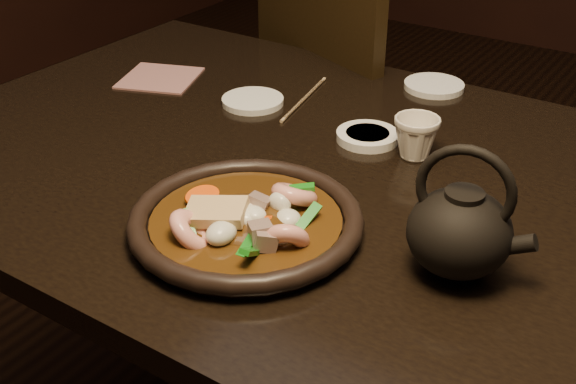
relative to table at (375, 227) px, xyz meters
The scene contains 11 objects.
table is the anchor object (origin of this frame).
chair 0.69m from the table, 121.03° to the left, with size 0.57×0.57×0.93m.
plate 0.25m from the table, 112.30° to the right, with size 0.31×0.31×0.03m.
stirfry 0.25m from the table, 110.08° to the right, with size 0.22×0.22×0.07m.
soy_dish 0.17m from the table, 124.71° to the left, with size 0.10×0.10×0.01m, color white.
saucer_left 0.37m from the table, 157.36° to the left, with size 0.11×0.11×0.01m, color white.
saucer_right 0.41m from the table, 102.00° to the left, with size 0.12×0.12×0.01m, color white.
tea_cup 0.16m from the table, 86.38° to the left, with size 0.07×0.07×0.07m, color beige.
chopsticks 0.34m from the table, 141.95° to the left, with size 0.05×0.22×0.01m.
napkin 0.58m from the table, 166.27° to the left, with size 0.14×0.14×0.00m, color #9C6460.
teapot 0.27m from the table, 38.81° to the right, with size 0.15×0.13×0.17m.
Camera 1 is at (0.40, -0.85, 1.28)m, focal length 45.00 mm.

